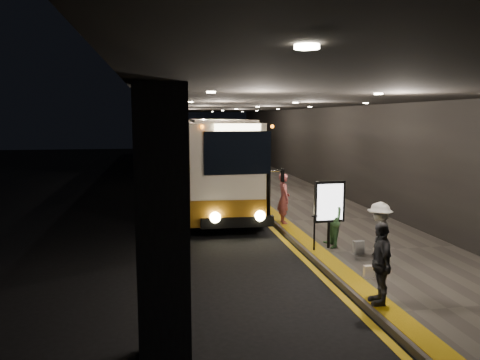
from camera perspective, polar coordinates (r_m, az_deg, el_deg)
ground at (r=15.79m, az=-4.04°, el=-6.65°), size 90.00×90.00×0.00m
lane_line_white at (r=20.60m, az=-10.48°, el=-3.37°), size 0.12×50.00×0.01m
kerb_stripe_yellow at (r=20.96m, az=0.95°, el=-3.05°), size 0.18×50.00×0.01m
sidewalk at (r=21.52m, az=7.25°, el=-2.64°), size 4.50×50.00×0.15m
tactile_strip at (r=21.03m, az=2.29°, el=-2.60°), size 0.50×50.00×0.01m
terminal_wall at (r=21.97m, az=13.02°, el=5.11°), size 0.10×50.00×6.00m
support_columns at (r=19.30m, az=-9.77°, el=2.50°), size 0.80×24.80×4.40m
canopy at (r=20.64m, az=1.40°, el=9.60°), size 9.00×50.00×0.40m
coach_main at (r=20.63m, az=-3.01°, el=1.74°), size 3.03×11.98×3.70m
coach_second at (r=33.43m, az=-5.80°, el=3.86°), size 2.50×11.40×3.58m
passenger_boarding at (r=16.63m, az=5.36°, el=-2.25°), size 0.43×0.65×1.79m
passenger_waiting_green at (r=13.80m, az=11.00°, el=-4.75°), size 0.51×0.81×1.63m
passenger_waiting_white at (r=12.17m, az=16.62°, el=-6.50°), size 1.01×1.18×1.67m
passenger_waiting_grey at (r=9.92m, az=16.76°, el=-9.68°), size 0.66×1.06×1.69m
bag_polka at (r=13.41m, az=14.25°, el=-7.98°), size 0.32×0.18×0.37m
bag_plain at (r=11.59m, az=15.41°, el=-10.72°), size 0.24×0.16×0.29m
info_sign at (r=13.59m, az=10.86°, el=-2.77°), size 0.93×0.18×1.95m
stanchion_post at (r=13.45m, az=9.04°, el=-6.42°), size 0.05×0.05×0.99m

